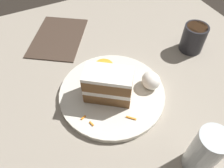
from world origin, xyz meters
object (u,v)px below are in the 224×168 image
(drinking_glass, at_px, (203,154))
(coffee_mug, at_px, (194,37))
(cream_dollop, at_px, (151,80))
(menu_card, at_px, (58,37))
(cake_slice, at_px, (108,85))
(plate, at_px, (112,93))
(orange_garnish, at_px, (104,66))

(drinking_glass, xyz_separation_m, coffee_mug, (-0.31, 0.24, -0.01))
(cream_dollop, height_order, menu_card, cream_dollop)
(cake_slice, height_order, coffee_mug, cake_slice)
(drinking_glass, height_order, coffee_mug, drinking_glass)
(drinking_glass, bearing_deg, plate, -161.76)
(cream_dollop, distance_m, menu_card, 0.38)
(plate, xyz_separation_m, coffee_mug, (-0.06, 0.32, 0.04))
(plate, xyz_separation_m, menu_card, (-0.31, -0.06, -0.01))
(plate, bearing_deg, coffee_mug, 100.43)
(cake_slice, relative_size, menu_card, 0.59)
(cake_slice, relative_size, orange_garnish, 2.39)
(cake_slice, xyz_separation_m, menu_card, (-0.32, -0.05, -0.06))
(cake_slice, relative_size, cream_dollop, 2.52)
(coffee_mug, bearing_deg, drinking_glass, -36.97)
(drinking_glass, bearing_deg, orange_garnish, -169.63)
(plate, height_order, cake_slice, cake_slice)
(drinking_glass, bearing_deg, menu_card, -165.60)
(cake_slice, bearing_deg, orange_garnish, -162.81)
(orange_garnish, bearing_deg, drinking_glass, 10.37)
(plate, bearing_deg, cream_dollop, 74.58)
(orange_garnish, bearing_deg, cake_slice, -18.11)
(drinking_glass, distance_m, menu_card, 0.58)
(cake_slice, bearing_deg, drinking_glass, 57.19)
(cake_slice, bearing_deg, coffee_mug, 136.68)
(cream_dollop, xyz_separation_m, orange_garnish, (-0.13, -0.08, -0.02))
(plate, relative_size, cake_slice, 2.12)
(coffee_mug, distance_m, menu_card, 0.46)
(plate, relative_size, cream_dollop, 5.34)
(drinking_glass, bearing_deg, coffee_mug, 143.03)
(menu_card, bearing_deg, drinking_glass, 137.79)
(cake_slice, height_order, orange_garnish, cake_slice)
(cream_dollop, height_order, drinking_glass, drinking_glass)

